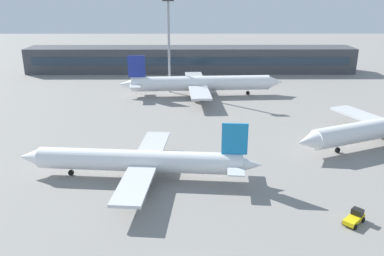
# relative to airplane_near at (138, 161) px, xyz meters

# --- Properties ---
(ground_plane) EXTENTS (400.00, 400.00, 0.00)m
(ground_plane) POSITION_rel_airplane_near_xyz_m (8.78, 16.01, -3.02)
(ground_plane) COLOR gray
(terminal_building) EXTENTS (119.08, 12.13, 9.00)m
(terminal_building) POSITION_rel_airplane_near_xyz_m (8.78, 87.68, 1.48)
(terminal_building) COLOR #3F4247
(terminal_building) RESTS_ON ground_plane
(airplane_near) EXTENTS (40.14, 28.08, 9.91)m
(airplane_near) POSITION_rel_airplane_near_xyz_m (0.00, 0.00, 0.00)
(airplane_near) COLOR white
(airplane_near) RESTS_ON ground_plane
(airplane_far) EXTENTS (47.65, 33.24, 11.77)m
(airplane_far) POSITION_rel_airplane_near_xyz_m (11.95, 52.65, 0.56)
(airplane_far) COLOR white
(airplane_far) RESTS_ON ground_plane
(baggage_tug_yellow) EXTENTS (3.62, 3.59, 1.75)m
(baggage_tug_yellow) POSITION_rel_airplane_near_xyz_m (30.41, -13.38, -2.23)
(baggage_tug_yellow) COLOR yellow
(baggage_tug_yellow) RESTS_ON ground_plane
(floodlight_tower_west) EXTENTS (3.20, 0.80, 27.20)m
(floodlight_tower_west) POSITION_rel_airplane_near_xyz_m (2.48, 56.92, 12.62)
(floodlight_tower_west) COLOR gray
(floodlight_tower_west) RESTS_ON ground_plane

